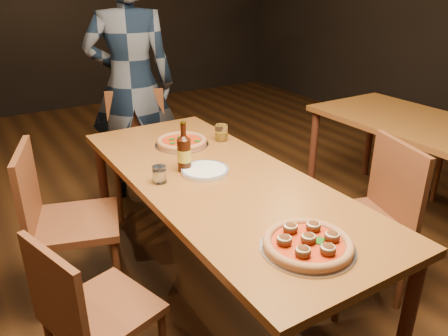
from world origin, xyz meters
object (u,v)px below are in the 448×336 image
plate_stack (205,171)px  water_glass (159,174)px  chair_main_sw (76,222)px  amber_glass (221,133)px  table_main (219,190)px  chair_main_nw (103,309)px  diner (131,85)px  pizza_margherita (182,142)px  chair_main_e (358,221)px  beer_bottle (184,154)px  pizza_meatball (308,243)px  chair_end (140,152)px

plate_stack → water_glass: 0.25m
chair_main_sw → amber_glass: bearing=-70.2°
table_main → chair_main_nw: size_ratio=2.38×
table_main → diner: size_ratio=1.08×
pizza_margherita → amber_glass: size_ratio=3.27×
chair_main_sw → amber_glass: 1.00m
chair_main_e → amber_glass: (-0.36, 0.84, 0.33)m
table_main → plate_stack: size_ratio=8.15×
beer_bottle → pizza_meatball: bearing=-86.1°
table_main → beer_bottle: bearing=122.9°
table_main → chair_main_e: size_ratio=2.12×
pizza_meatball → water_glass: water_glass is taller
pizza_meatball → water_glass: bearing=105.6°
chair_main_e → chair_end: 1.71m
pizza_margherita → plate_stack: pizza_margherita is taller
pizza_meatball → amber_glass: bearing=73.6°
pizza_meatball → plate_stack: pizza_meatball is taller
chair_main_nw → plate_stack: chair_main_nw is taller
beer_bottle → chair_main_sw: bearing=154.5°
pizza_margherita → diner: diner is taller
chair_main_sw → beer_bottle: 0.70m
chair_end → water_glass: bearing=-88.6°
diner → plate_stack: bearing=104.6°
chair_main_e → pizza_meatball: 0.84m
chair_main_sw → amber_glass: chair_main_sw is taller
chair_end → chair_main_sw: bearing=-113.3°
table_main → amber_glass: (0.30, 0.47, 0.12)m
chair_main_e → table_main: bearing=-102.7°
pizza_margherita → amber_glass: (0.25, -0.05, 0.03)m
plate_stack → beer_bottle: beer_bottle is taller
chair_end → chair_main_e: bearing=-51.5°
diner → pizza_meatball: bearing=106.3°
pizza_margherita → chair_main_e: bearing=-55.7°
pizza_margherita → water_glass: (-0.33, -0.41, 0.02)m
chair_main_e → chair_main_sw: bearing=-104.7°
pizza_meatball → chair_main_e: bearing=26.5°
chair_main_sw → amber_glass: size_ratio=9.62×
water_glass → amber_glass: bearing=32.0°
pizza_meatball → pizza_margherita: bearing=85.4°
table_main → pizza_margherita: pizza_margherita is taller
chair_main_e → amber_glass: bearing=-140.2°
chair_end → beer_bottle: 1.13m
amber_glass → chair_end: bearing=108.8°
table_main → chair_main_sw: 0.80m
water_glass → diner: size_ratio=0.05×
pizza_meatball → pizza_margherita: 1.24m
chair_main_nw → chair_main_e: chair_main_e is taller
beer_bottle → diner: diner is taller
pizza_margherita → water_glass: size_ratio=3.78×
water_glass → amber_glass: size_ratio=0.87×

